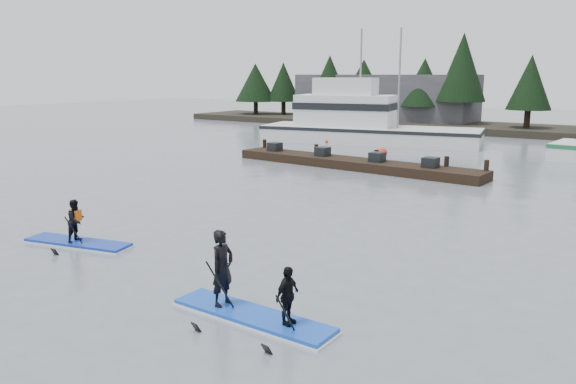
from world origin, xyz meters
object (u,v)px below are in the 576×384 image
Objects in this scene: paddleboard_solo at (77,231)px; paddleboard_duo at (249,293)px; fishing_boat_large at (363,133)px; floating_dock at (353,164)px.

paddleboard_duo is at bearing -22.40° from paddleboard_solo.
paddleboard_duo is (12.30, -29.49, -0.14)m from fishing_boat_large.
paddleboard_duo is (7.29, -18.39, 0.31)m from floating_dock.
fishing_boat_large is 4.79× the size of paddleboard_solo.
paddleboard_solo is 7.54m from paddleboard_duo.
paddleboard_solo is 0.93× the size of paddleboard_duo.
floating_dock is 19.78m from paddleboard_duo.
paddleboard_solo reaches higher than floating_dock.
fishing_boat_large is at bearing 113.47° from paddleboard_duo.
paddleboard_duo is at bearing -78.88° from fishing_boat_large.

